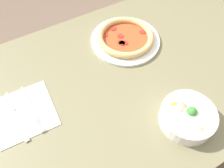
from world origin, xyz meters
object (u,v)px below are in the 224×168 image
Objects in this scene: bowl at (188,116)px; fork at (32,108)px; knife at (15,113)px; pizza at (125,38)px.

bowl is 0.51m from fork.
knife is (0.47, -0.30, -0.03)m from bowl.
bowl is 0.88× the size of fork.
fork is at bearing -35.19° from bowl.
fork is (0.44, 0.12, -0.01)m from pizza.
fork and knife have the same top height.
pizza is 0.46m from fork.
pizza is at bearing 99.56° from knife.
bowl is at bearing 86.18° from pizza.
pizza reaches higher than knife.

